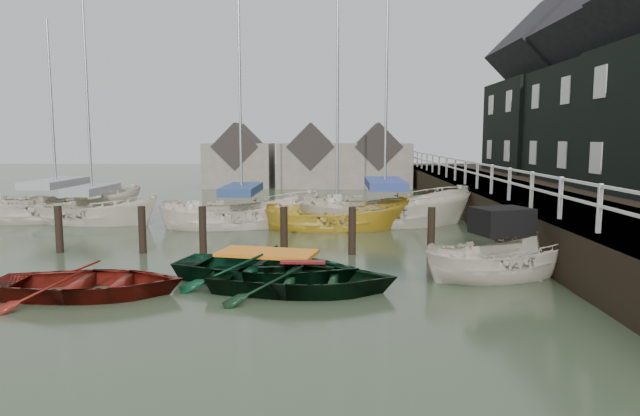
{
  "coord_description": "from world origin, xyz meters",
  "views": [
    {
      "loc": [
        2.75,
        -13.46,
        3.41
      ],
      "look_at": [
        2.27,
        2.74,
        1.4
      ],
      "focal_mm": 32.0,
      "sensor_mm": 36.0,
      "label": 1
    }
  ],
  "objects_px": {
    "sailboat_c": "(337,228)",
    "sailboat_d": "(384,223)",
    "sailboat_b": "(242,224)",
    "motorboat": "(502,273)",
    "rowboat_red": "(90,295)",
    "sailboat_a": "(93,221)",
    "rowboat_green": "(268,281)",
    "rowboat_dkgreen": "(303,291)",
    "sailboat_e": "(58,219)"
  },
  "relations": [
    {
      "from": "motorboat",
      "to": "sailboat_d",
      "type": "relative_size",
      "value": 0.33
    },
    {
      "from": "rowboat_red",
      "to": "rowboat_dkgreen",
      "type": "distance_m",
      "value": 4.63
    },
    {
      "from": "rowboat_green",
      "to": "motorboat",
      "type": "height_order",
      "value": "motorboat"
    },
    {
      "from": "rowboat_red",
      "to": "motorboat",
      "type": "relative_size",
      "value": 0.9
    },
    {
      "from": "sailboat_e",
      "to": "sailboat_a",
      "type": "bearing_deg",
      "value": -127.31
    },
    {
      "from": "motorboat",
      "to": "sailboat_d",
      "type": "xyz_separation_m",
      "value": [
        -2.17,
        8.52,
        -0.04
      ]
    },
    {
      "from": "motorboat",
      "to": "sailboat_e",
      "type": "height_order",
      "value": "sailboat_e"
    },
    {
      "from": "rowboat_red",
      "to": "sailboat_b",
      "type": "xyz_separation_m",
      "value": [
        1.69,
        9.82,
        0.07
      ]
    },
    {
      "from": "motorboat",
      "to": "sailboat_b",
      "type": "distance_m",
      "value": 11.06
    },
    {
      "from": "motorboat",
      "to": "sailboat_a",
      "type": "distance_m",
      "value": 16.3
    },
    {
      "from": "sailboat_a",
      "to": "sailboat_d",
      "type": "distance_m",
      "value": 11.68
    },
    {
      "from": "sailboat_c",
      "to": "sailboat_d",
      "type": "height_order",
      "value": "sailboat_d"
    },
    {
      "from": "motorboat",
      "to": "sailboat_a",
      "type": "relative_size",
      "value": 0.38
    },
    {
      "from": "motorboat",
      "to": "sailboat_b",
      "type": "xyz_separation_m",
      "value": [
        -7.71,
        7.93,
        -0.03
      ]
    },
    {
      "from": "sailboat_b",
      "to": "sailboat_c",
      "type": "height_order",
      "value": "sailboat_b"
    },
    {
      "from": "rowboat_red",
      "to": "motorboat",
      "type": "bearing_deg",
      "value": -82.31
    },
    {
      "from": "sailboat_d",
      "to": "sailboat_a",
      "type": "bearing_deg",
      "value": 81.72
    },
    {
      "from": "sailboat_a",
      "to": "sailboat_c",
      "type": "bearing_deg",
      "value": -84.76
    },
    {
      "from": "sailboat_b",
      "to": "motorboat",
      "type": "bearing_deg",
      "value": -152.09
    },
    {
      "from": "rowboat_green",
      "to": "motorboat",
      "type": "xyz_separation_m",
      "value": [
        5.71,
        0.48,
        0.1
      ]
    },
    {
      "from": "rowboat_green",
      "to": "sailboat_d",
      "type": "xyz_separation_m",
      "value": [
        3.54,
        9.0,
        0.06
      ]
    },
    {
      "from": "rowboat_green",
      "to": "sailboat_b",
      "type": "height_order",
      "value": "sailboat_b"
    },
    {
      "from": "rowboat_red",
      "to": "sailboat_b",
      "type": "bearing_deg",
      "value": -13.47
    },
    {
      "from": "rowboat_green",
      "to": "rowboat_dkgreen",
      "type": "bearing_deg",
      "value": -123.94
    },
    {
      "from": "sailboat_a",
      "to": "sailboat_e",
      "type": "xyz_separation_m",
      "value": [
        -1.81,
        0.74,
        -0.01
      ]
    },
    {
      "from": "sailboat_a",
      "to": "motorboat",
      "type": "bearing_deg",
      "value": -109.74
    },
    {
      "from": "sailboat_b",
      "to": "sailboat_e",
      "type": "relative_size",
      "value": 1.27
    },
    {
      "from": "rowboat_red",
      "to": "motorboat",
      "type": "distance_m",
      "value": 9.6
    },
    {
      "from": "sailboat_a",
      "to": "sailboat_d",
      "type": "height_order",
      "value": "sailboat_d"
    },
    {
      "from": "sailboat_c",
      "to": "rowboat_green",
      "type": "bearing_deg",
      "value": 163.48
    },
    {
      "from": "sailboat_e",
      "to": "rowboat_green",
      "type": "bearing_deg",
      "value": -149.76
    },
    {
      "from": "sailboat_a",
      "to": "sailboat_d",
      "type": "relative_size",
      "value": 0.87
    },
    {
      "from": "rowboat_dkgreen",
      "to": "sailboat_c",
      "type": "height_order",
      "value": "sailboat_c"
    },
    {
      "from": "rowboat_red",
      "to": "sailboat_a",
      "type": "bearing_deg",
      "value": 19.22
    },
    {
      "from": "rowboat_green",
      "to": "motorboat",
      "type": "relative_size",
      "value": 0.99
    },
    {
      "from": "rowboat_red",
      "to": "sailboat_b",
      "type": "distance_m",
      "value": 9.96
    },
    {
      "from": "rowboat_green",
      "to": "sailboat_a",
      "type": "height_order",
      "value": "sailboat_a"
    },
    {
      "from": "sailboat_e",
      "to": "rowboat_red",
      "type": "bearing_deg",
      "value": -166.05
    },
    {
      "from": "rowboat_green",
      "to": "rowboat_dkgreen",
      "type": "height_order",
      "value": "rowboat_green"
    },
    {
      "from": "sailboat_e",
      "to": "motorboat",
      "type": "bearing_deg",
      "value": -135.95
    },
    {
      "from": "sailboat_c",
      "to": "sailboat_d",
      "type": "xyz_separation_m",
      "value": [
        1.88,
        1.1,
        0.05
      ]
    },
    {
      "from": "rowboat_dkgreen",
      "to": "sailboat_b",
      "type": "bearing_deg",
      "value": 21.54
    },
    {
      "from": "rowboat_green",
      "to": "sailboat_d",
      "type": "height_order",
      "value": "sailboat_d"
    },
    {
      "from": "rowboat_green",
      "to": "rowboat_red",
      "type": "bearing_deg",
      "value": 123.14
    },
    {
      "from": "rowboat_red",
      "to": "motorboat",
      "type": "height_order",
      "value": "motorboat"
    },
    {
      "from": "sailboat_a",
      "to": "sailboat_e",
      "type": "distance_m",
      "value": 1.95
    },
    {
      "from": "rowboat_dkgreen",
      "to": "sailboat_e",
      "type": "relative_size",
      "value": 0.45
    },
    {
      "from": "sailboat_d",
      "to": "sailboat_e",
      "type": "distance_m",
      "value": 13.51
    },
    {
      "from": "rowboat_red",
      "to": "sailboat_a",
      "type": "xyz_separation_m",
      "value": [
        -4.44,
        10.5,
        0.07
      ]
    },
    {
      "from": "rowboat_red",
      "to": "sailboat_e",
      "type": "bearing_deg",
      "value": 25.37
    }
  ]
}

